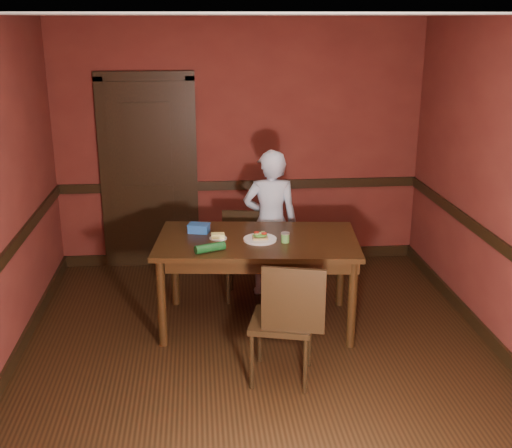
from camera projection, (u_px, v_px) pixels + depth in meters
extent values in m
cube|color=black|center=(260.00, 358.00, 5.30)|extent=(4.00, 4.50, 0.01)
cube|color=beige|center=(261.00, 15.00, 4.47)|extent=(4.00, 4.50, 0.01)
cube|color=#5A211B|center=(240.00, 145.00, 7.02)|extent=(4.00, 0.02, 2.70)
cube|color=#5A211B|center=(312.00, 342.00, 2.76)|extent=(4.00, 0.02, 2.70)
cube|color=#5A211B|center=(512.00, 194.00, 5.06)|extent=(0.02, 4.50, 2.70)
cube|color=black|center=(240.00, 185.00, 7.14)|extent=(4.00, 0.03, 0.10)
cube|color=black|center=(0.00, 264.00, 4.85)|extent=(0.03, 4.50, 0.10)
cube|color=black|center=(503.00, 248.00, 5.20)|extent=(0.03, 4.50, 0.10)
cube|color=black|center=(241.00, 256.00, 7.40)|extent=(4.00, 0.03, 0.12)
cube|color=black|center=(12.00, 363.00, 5.11)|extent=(0.03, 4.50, 0.12)
cube|color=black|center=(492.00, 340.00, 5.46)|extent=(0.03, 4.50, 0.12)
cube|color=black|center=(149.00, 177.00, 6.99)|extent=(0.85, 0.04, 2.05)
cube|color=black|center=(105.00, 177.00, 6.97)|extent=(0.10, 0.06, 2.15)
cube|color=black|center=(193.00, 175.00, 7.05)|extent=(0.10, 0.06, 2.15)
cube|color=black|center=(144.00, 76.00, 6.68)|extent=(1.05, 0.06, 0.10)
cube|color=black|center=(257.00, 282.00, 5.77)|extent=(1.86, 1.17, 0.83)
imported|color=silver|center=(271.00, 223.00, 6.34)|extent=(0.55, 0.37, 1.48)
cylinder|color=white|center=(260.00, 240.00, 5.60)|extent=(0.29, 0.29, 0.01)
cube|color=#A78951|center=(260.00, 238.00, 5.59)|extent=(0.13, 0.12, 0.02)
ellipsoid|color=#4C9332|center=(260.00, 235.00, 5.58)|extent=(0.12, 0.11, 0.03)
cylinder|color=#B11405|center=(257.00, 232.00, 5.59)|extent=(0.05, 0.05, 0.01)
cylinder|color=#B11405|center=(264.00, 233.00, 5.57)|extent=(0.05, 0.05, 0.01)
cylinder|color=#9BBC60|center=(257.00, 234.00, 5.55)|extent=(0.04, 0.04, 0.01)
cylinder|color=#9BBC60|center=(263.00, 232.00, 5.61)|extent=(0.04, 0.04, 0.01)
cylinder|color=#9BBC60|center=(260.00, 233.00, 5.58)|extent=(0.04, 0.04, 0.01)
cylinder|color=#52913E|center=(285.00, 238.00, 5.54)|extent=(0.07, 0.07, 0.08)
cylinder|color=#B3B3A6|center=(285.00, 233.00, 5.53)|extent=(0.08, 0.08, 0.01)
cylinder|color=white|center=(218.00, 238.00, 5.64)|extent=(0.15, 0.15, 0.01)
cube|color=#EDED7C|center=(218.00, 236.00, 5.63)|extent=(0.11, 0.08, 0.04)
cube|color=#255BB0|center=(199.00, 229.00, 5.80)|extent=(0.21, 0.17, 0.07)
cube|color=#255BB0|center=(199.00, 225.00, 5.78)|extent=(0.22, 0.18, 0.01)
cylinder|color=#11441A|center=(210.00, 248.00, 5.31)|extent=(0.27, 0.17, 0.07)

